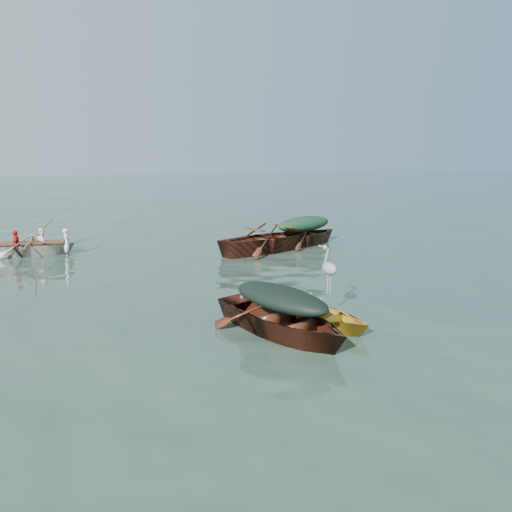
% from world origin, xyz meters
% --- Properties ---
extents(ground, '(140.00, 140.00, 0.00)m').
position_xyz_m(ground, '(0.00, 0.00, 0.00)').
color(ground, '#32463A').
rests_on(ground, ground).
extents(yellow_dinghy, '(2.12, 3.02, 0.72)m').
position_xyz_m(yellow_dinghy, '(-1.77, -1.21, 0.00)').
color(yellow_dinghy, gold).
rests_on(yellow_dinghy, ground).
extents(dark_covered_boat, '(2.24, 4.05, 0.97)m').
position_xyz_m(dark_covered_boat, '(-2.56, -1.34, 0.00)').
color(dark_covered_boat, '#42200F').
rests_on(dark_covered_boat, ground).
extents(green_tarp_boat, '(4.56, 2.41, 1.01)m').
position_xyz_m(green_tarp_boat, '(2.50, 5.70, 0.00)').
color(green_tarp_boat, '#452710').
rests_on(green_tarp_boat, ground).
extents(open_wooden_boat, '(5.27, 2.52, 1.23)m').
position_xyz_m(open_wooden_boat, '(0.94, 5.29, 0.00)').
color(open_wooden_boat, '#5B2616').
rests_on(open_wooden_boat, ground).
extents(rowed_boat, '(3.84, 1.96, 0.84)m').
position_xyz_m(rowed_boat, '(-5.90, 8.15, 0.00)').
color(rowed_boat, silver).
rests_on(rowed_boat, ground).
extents(dark_tarp_cover, '(1.23, 2.23, 0.40)m').
position_xyz_m(dark_tarp_cover, '(-2.56, -1.34, 0.68)').
color(dark_tarp_cover, black).
rests_on(dark_tarp_cover, dark_covered_boat).
extents(green_tarp_cover, '(2.51, 1.33, 0.52)m').
position_xyz_m(green_tarp_cover, '(2.50, 5.70, 0.77)').
color(green_tarp_cover, '#173823').
rests_on(green_tarp_cover, green_tarp_boat).
extents(thwart_benches, '(2.67, 1.42, 0.04)m').
position_xyz_m(thwart_benches, '(0.94, 5.29, 0.63)').
color(thwart_benches, '#44270F').
rests_on(thwart_benches, open_wooden_boat).
extents(heron, '(0.41, 0.47, 0.92)m').
position_xyz_m(heron, '(-1.28, -0.96, 0.82)').
color(heron, gray).
rests_on(heron, yellow_dinghy).
extents(dinghy_weeds, '(0.98, 1.09, 0.60)m').
position_xyz_m(dinghy_weeds, '(-1.95, -0.69, 0.66)').
color(dinghy_weeds, '#216D1C').
rests_on(dinghy_weeds, yellow_dinghy).
extents(rowers, '(2.74, 1.59, 0.76)m').
position_xyz_m(rowers, '(-5.90, 8.15, 0.80)').
color(rowers, silver).
rests_on(rowers, rowed_boat).
extents(oars, '(1.21, 2.67, 0.06)m').
position_xyz_m(oars, '(-5.90, 8.15, 0.45)').
color(oars, brown).
rests_on(oars, rowed_boat).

